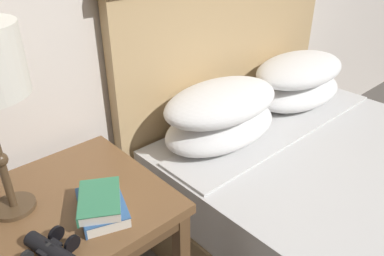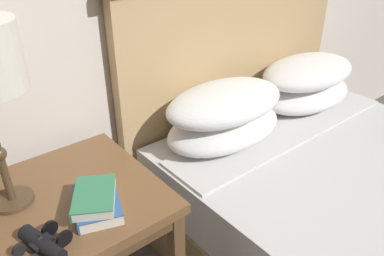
{
  "view_description": "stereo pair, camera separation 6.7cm",
  "coord_description": "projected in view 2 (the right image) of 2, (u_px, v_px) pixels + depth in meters",
  "views": [
    {
      "loc": [
        -0.92,
        -0.45,
        1.43
      ],
      "look_at": [
        -0.1,
        0.45,
        0.75
      ],
      "focal_mm": 35.0,
      "sensor_mm": 36.0,
      "label": 1
    },
    {
      "loc": [
        -0.87,
        -0.49,
        1.43
      ],
      "look_at": [
        -0.1,
        0.45,
        0.75
      ],
      "focal_mm": 35.0,
      "sensor_mm": 36.0,
      "label": 2
    }
  ],
  "objects": [
    {
      "name": "nightstand",
      "position": [
        69.0,
        216.0,
        1.25
      ],
      "size": [
        0.58,
        0.58,
        0.65
      ],
      "color": "brown",
      "rests_on": "ground_plane"
    },
    {
      "name": "bed",
      "position": [
        351.0,
        203.0,
        1.67
      ],
      "size": [
        1.5,
        1.78,
        1.23
      ],
      "color": "olive",
      "rests_on": "ground_plane"
    },
    {
      "name": "book_on_nightstand",
      "position": [
        97.0,
        204.0,
        1.15
      ],
      "size": [
        0.19,
        0.23,
        0.04
      ],
      "color": "silver",
      "rests_on": "nightstand"
    },
    {
      "name": "book_stacked_on_top",
      "position": [
        94.0,
        197.0,
        1.12
      ],
      "size": [
        0.2,
        0.21,
        0.03
      ],
      "color": "silver",
      "rests_on": "book_on_nightstand"
    },
    {
      "name": "binoculars_pair",
      "position": [
        43.0,
        244.0,
        1.0
      ],
      "size": [
        0.15,
        0.16,
        0.05
      ],
      "color": "black",
      "rests_on": "nightstand"
    }
  ]
}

